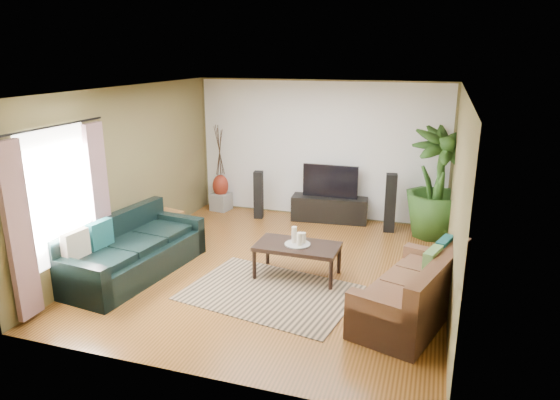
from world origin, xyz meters
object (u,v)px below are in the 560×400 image
at_px(sofa_left, 133,247).
at_px(vase, 221,186).
at_px(speaker_right, 390,203).
at_px(potted_plant, 437,183).
at_px(coffee_table, 297,260).
at_px(tv_stand, 329,209).
at_px(side_table, 166,226).
at_px(sofa_right, 411,285).
at_px(pedestal, 221,201).
at_px(speaker_left, 259,195).
at_px(television, 330,181).

bearing_deg(sofa_left, vase, 8.35).
bearing_deg(speaker_right, potted_plant, -6.68).
xyz_separation_m(speaker_right, potted_plant, (0.79, 0.01, 0.43)).
bearing_deg(vase, sofa_left, -88.73).
relative_size(coffee_table, potted_plant, 0.62).
relative_size(sofa_left, tv_stand, 1.58).
bearing_deg(coffee_table, vase, 133.41).
distance_m(vase, side_table, 1.91).
xyz_separation_m(sofa_right, vase, (-4.09, 3.34, 0.10)).
bearing_deg(pedestal, coffee_table, -47.41).
bearing_deg(tv_stand, potted_plant, -11.95).
distance_m(sofa_right, speaker_right, 3.15).
bearing_deg(speaker_left, vase, 155.95).
distance_m(sofa_left, coffee_table, 2.44).
bearing_deg(speaker_left, potted_plant, -9.12).
bearing_deg(television, coffee_table, -87.91).
distance_m(coffee_table, speaker_right, 2.64).
bearing_deg(potted_plant, speaker_right, -179.12).
bearing_deg(speaker_right, sofa_right, -86.92).
relative_size(sofa_right, speaker_right, 1.74).
height_order(vase, side_table, vase).
bearing_deg(sofa_right, sofa_left, -73.13).
xyz_separation_m(tv_stand, speaker_left, (-1.39, -0.24, 0.23)).
bearing_deg(tv_stand, side_table, -148.73).
distance_m(speaker_left, vase, 0.97).
bearing_deg(side_table, television, 36.59).
xyz_separation_m(sofa_right, pedestal, (-4.09, 3.34, -0.24)).
bearing_deg(television, vase, 180.00).
distance_m(television, side_table, 3.20).
distance_m(sofa_right, vase, 5.28).
height_order(speaker_right, potted_plant, potted_plant).
distance_m(speaker_right, potted_plant, 0.90).
bearing_deg(television, potted_plant, -6.63).
bearing_deg(coffee_table, speaker_right, 66.42).
distance_m(coffee_table, television, 2.69).
bearing_deg(speaker_right, coffee_table, -121.97).
bearing_deg(tv_stand, speaker_left, -175.36).
bearing_deg(potted_plant, sofa_right, -93.79).
height_order(sofa_left, speaker_right, speaker_right).
height_order(coffee_table, pedestal, coffee_table).
distance_m(speaker_left, pedestal, 1.01).
relative_size(sofa_left, sofa_right, 1.23).
height_order(potted_plant, vase, potted_plant).
height_order(pedestal, vase, vase).
height_order(potted_plant, pedestal, potted_plant).
height_order(speaker_right, vase, speaker_right).
relative_size(sofa_left, side_table, 4.66).
bearing_deg(side_table, potted_plant, 20.13).
height_order(sofa_left, tv_stand, sofa_left).
bearing_deg(television, tv_stand, 0.00).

